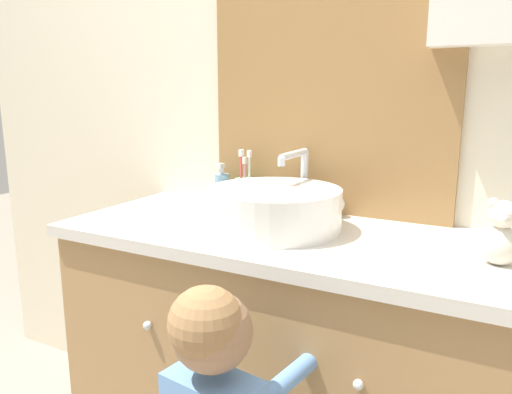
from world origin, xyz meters
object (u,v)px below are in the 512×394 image
Objects in this scene: sink_basin at (275,208)px; teddy_bear at (502,234)px; soap_dispenser at (222,188)px; toothbrush_holder at (246,191)px.

sink_basin is 0.58m from teddy_bear.
soap_dispenser is 0.94× the size of teddy_bear.
toothbrush_holder is at bearing 5.73° from soap_dispenser.
sink_basin is at bearing -43.73° from toothbrush_holder.
sink_basin is at bearing 177.03° from teddy_bear.
teddy_bear is at bearing -2.97° from sink_basin.
sink_basin reaches higher than toothbrush_holder.
teddy_bear is (0.58, -0.03, 0.01)m from sink_basin.
soap_dispenser is 0.91m from teddy_bear.
soap_dispenser is at bearing 147.22° from sink_basin.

